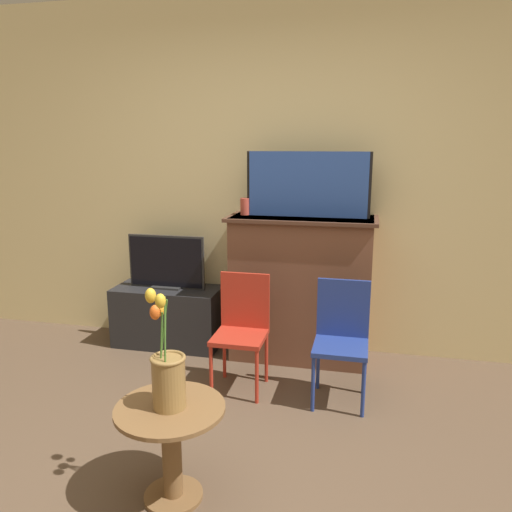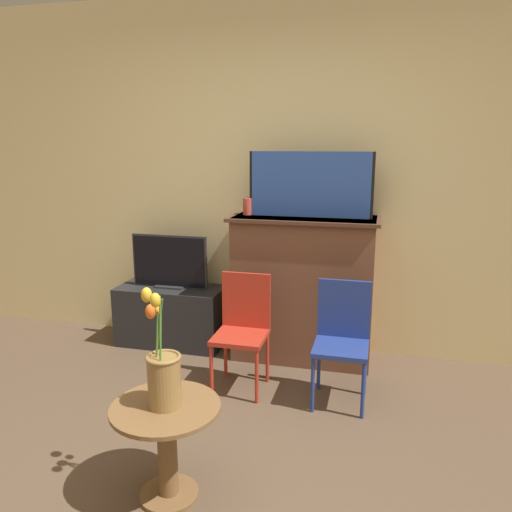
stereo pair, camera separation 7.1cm
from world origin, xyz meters
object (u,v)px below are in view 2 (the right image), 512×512
(chair_red, at_px, (243,324))
(tv_monitor, at_px, (170,262))
(painting, at_px, (310,185))
(vase_tulips, at_px, (163,373))
(chair_blue, at_px, (342,334))

(chair_red, bearing_deg, tv_monitor, 143.64)
(tv_monitor, bearing_deg, chair_red, -36.36)
(painting, distance_m, vase_tulips, 1.89)
(tv_monitor, distance_m, chair_red, 0.98)
(painting, xyz_separation_m, vase_tulips, (-0.39, -1.71, -0.70))
(vase_tulips, bearing_deg, chair_blue, 58.20)
(tv_monitor, height_order, chair_blue, tv_monitor)
(painting, bearing_deg, vase_tulips, -102.92)
(chair_red, distance_m, chair_blue, 0.66)
(chair_red, relative_size, vase_tulips, 1.40)
(painting, xyz_separation_m, tv_monitor, (-1.11, 0.00, -0.64))
(tv_monitor, xyz_separation_m, vase_tulips, (0.72, -1.71, -0.06))
(vase_tulips, bearing_deg, chair_red, 87.88)
(painting, xyz_separation_m, chair_red, (-0.35, -0.56, -0.89))
(tv_monitor, height_order, chair_red, tv_monitor)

